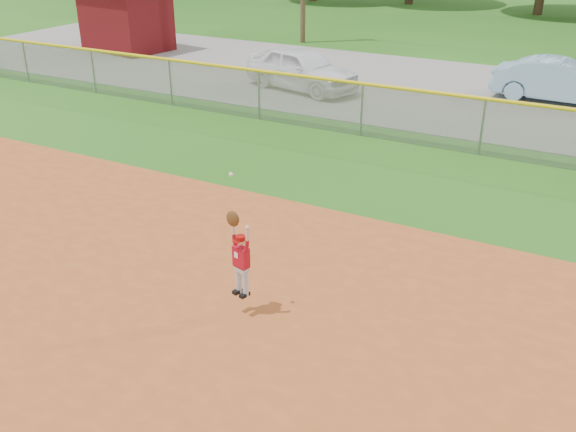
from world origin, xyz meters
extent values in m
plane|color=#266016|center=(0.00, 0.00, 0.00)|extent=(120.00, 120.00, 0.00)
cube|color=gray|center=(0.00, 16.00, 0.01)|extent=(44.00, 10.00, 0.03)
imported|color=white|center=(-3.83, 13.79, 0.76)|extent=(4.59, 2.73, 1.46)
imported|color=#8CB7D1|center=(4.40, 16.37, 0.72)|extent=(4.28, 1.65, 1.39)
cube|color=#500B0D|center=(-14.12, 16.49, 1.37)|extent=(3.86, 3.13, 2.73)
cube|color=gray|center=(0.00, 10.00, 0.75)|extent=(40.00, 0.03, 1.50)
cylinder|color=yellow|center=(0.00, 10.00, 1.50)|extent=(40.00, 0.10, 0.10)
cylinder|color=gray|center=(-13.33, 10.00, 0.75)|extent=(0.06, 0.06, 1.50)
cylinder|color=gray|center=(-10.00, 10.00, 0.75)|extent=(0.06, 0.06, 1.50)
cylinder|color=gray|center=(-6.67, 10.00, 0.75)|extent=(0.06, 0.06, 1.50)
cylinder|color=gray|center=(-3.33, 10.00, 0.75)|extent=(0.06, 0.06, 1.50)
cylinder|color=gray|center=(0.00, 10.00, 0.75)|extent=(0.06, 0.06, 1.50)
cylinder|color=gray|center=(3.33, 10.00, 0.75)|extent=(0.06, 0.06, 1.50)
cylinder|color=silver|center=(1.72, 0.84, 0.59)|extent=(0.11, 0.11, 0.43)
cylinder|color=silver|center=(1.87, 0.80, 0.59)|extent=(0.11, 0.11, 0.43)
cube|color=black|center=(1.72, 0.81, 0.41)|extent=(0.12, 0.19, 0.06)
cube|color=black|center=(1.87, 0.78, 0.41)|extent=(0.12, 0.19, 0.06)
cube|color=silver|center=(1.80, 0.82, 0.83)|extent=(0.24, 0.17, 0.09)
cube|color=maroon|center=(1.80, 0.82, 0.88)|extent=(0.25, 0.18, 0.03)
cube|color=#A60B1C|center=(1.80, 0.82, 1.05)|extent=(0.28, 0.20, 0.32)
cube|color=white|center=(1.75, 0.76, 1.09)|extent=(0.08, 0.02, 0.09)
sphere|color=beige|center=(1.80, 0.82, 1.32)|extent=(0.18, 0.18, 0.14)
cylinder|color=#960C09|center=(1.80, 0.82, 1.37)|extent=(0.18, 0.18, 0.07)
cube|color=#960C09|center=(1.78, 0.74, 1.34)|extent=(0.13, 0.11, 0.01)
cylinder|color=#A60B1C|center=(1.67, 0.85, 1.29)|extent=(0.09, 0.08, 0.18)
cylinder|color=beige|center=(1.65, 0.86, 1.47)|extent=(0.07, 0.06, 0.19)
ellipsoid|color=#4C2D14|center=(1.65, 0.86, 1.63)|extent=(0.24, 0.15, 0.25)
sphere|color=white|center=(1.65, 0.86, 2.35)|extent=(0.08, 0.08, 0.06)
cylinder|color=#A60B1C|center=(1.93, 0.79, 1.29)|extent=(0.09, 0.08, 0.18)
cylinder|color=beige|center=(1.95, 0.78, 1.47)|extent=(0.07, 0.06, 0.19)
sphere|color=beige|center=(1.95, 0.78, 1.59)|extent=(0.08, 0.08, 0.07)
camera|label=1|loc=(6.46, -6.33, 5.78)|focal=40.00mm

